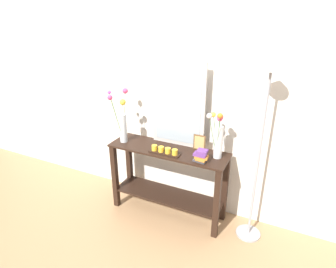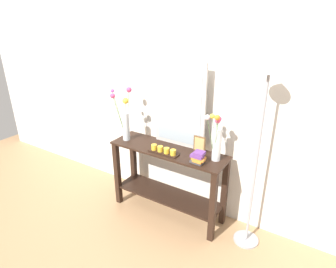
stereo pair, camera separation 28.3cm
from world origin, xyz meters
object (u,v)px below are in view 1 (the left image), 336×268
at_px(mirror_leaning, 178,104).
at_px(book_stack, 201,156).
at_px(vase_right, 218,136).
at_px(console_table, 168,175).
at_px(candle_tray, 164,151).
at_px(picture_frame_small, 199,143).
at_px(tall_vase_left, 122,120).
at_px(floor_lamp, 263,126).

xyz_separation_m(mirror_leaning, book_stack, (0.35, -0.26, -0.38)).
bearing_deg(vase_right, mirror_leaning, 165.26).
xyz_separation_m(console_table, vase_right, (0.50, 0.03, 0.53)).
distance_m(console_table, candle_tray, 0.35).
height_order(candle_tray, picture_frame_small, picture_frame_small).
bearing_deg(candle_tray, mirror_leaning, 83.38).
bearing_deg(console_table, tall_vase_left, -175.84).
bearing_deg(floor_lamp, mirror_leaning, 171.15).
xyz_separation_m(vase_right, picture_frame_small, (-0.21, 0.09, -0.14)).
distance_m(tall_vase_left, vase_right, 1.01).
height_order(picture_frame_small, book_stack, picture_frame_small).
relative_size(candle_tray, book_stack, 2.26).
distance_m(picture_frame_small, book_stack, 0.25).
distance_m(book_stack, floor_lamp, 0.61).
height_order(console_table, mirror_leaning, mirror_leaning).
height_order(book_stack, floor_lamp, floor_lamp).
xyz_separation_m(mirror_leaning, vase_right, (0.46, -0.12, -0.21)).
xyz_separation_m(mirror_leaning, picture_frame_small, (0.25, -0.03, -0.36)).
bearing_deg(tall_vase_left, candle_tray, -7.23).
bearing_deg(mirror_leaning, console_table, -104.81).
distance_m(candle_tray, picture_frame_small, 0.36).
distance_m(console_table, floor_lamp, 1.13).
relative_size(mirror_leaning, tall_vase_left, 1.53).
bearing_deg(floor_lamp, book_stack, -165.73).
height_order(console_table, book_stack, book_stack).
bearing_deg(mirror_leaning, candle_tray, -96.62).
relative_size(tall_vase_left, floor_lamp, 0.33).
xyz_separation_m(tall_vase_left, vase_right, (1.01, 0.07, -0.02)).
distance_m(tall_vase_left, picture_frame_small, 0.84).
bearing_deg(picture_frame_small, tall_vase_left, -168.72).
height_order(picture_frame_small, floor_lamp, floor_lamp).
height_order(vase_right, floor_lamp, floor_lamp).
relative_size(mirror_leaning, vase_right, 1.82).
xyz_separation_m(picture_frame_small, book_stack, (0.10, -0.23, -0.02)).
bearing_deg(mirror_leaning, picture_frame_small, -6.92).
height_order(mirror_leaning, candle_tray, mirror_leaning).
bearing_deg(picture_frame_small, console_table, -157.08).
bearing_deg(vase_right, console_table, -176.22).
height_order(mirror_leaning, tall_vase_left, mirror_leaning).
bearing_deg(vase_right, book_stack, -128.73).
distance_m(mirror_leaning, picture_frame_small, 0.44).
relative_size(book_stack, floor_lamp, 0.08).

